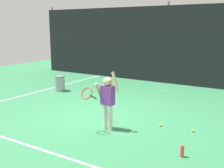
% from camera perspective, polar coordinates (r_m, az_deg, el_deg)
% --- Properties ---
extents(ground_plane, '(20.00, 20.00, 0.00)m').
position_cam_1_polar(ground_plane, '(7.40, -4.21, -6.52)').
color(ground_plane, '#2D7247').
extents(court_line_baseline, '(9.00, 0.05, 0.00)m').
position_cam_1_polar(court_line_baseline, '(5.91, -17.00, -11.83)').
color(court_line_baseline, white).
rests_on(court_line_baseline, ground).
extents(court_line_sideline, '(0.05, 9.00, 0.00)m').
position_cam_1_polar(court_line_sideline, '(10.26, -15.75, -1.73)').
color(court_line_sideline, white).
rests_on(court_line_sideline, ground).
extents(back_fence_windscreen, '(12.85, 0.08, 3.12)m').
position_cam_1_polar(back_fence_windscreen, '(11.60, 11.07, 7.81)').
color(back_fence_windscreen, black).
rests_on(back_fence_windscreen, ground).
extents(fence_post_0, '(0.09, 0.09, 3.27)m').
position_cam_1_polar(fence_post_0, '(15.09, -11.88, 8.93)').
color(fence_post_0, slate).
rests_on(fence_post_0, ground).
extents(fence_post_1, '(0.09, 0.09, 3.27)m').
position_cam_1_polar(fence_post_1, '(11.66, 11.20, 8.19)').
color(fence_post_1, slate).
rests_on(fence_post_1, ground).
extents(tennis_player, '(0.73, 0.58, 1.35)m').
position_cam_1_polar(tennis_player, '(6.26, -1.09, -2.94)').
color(tennis_player, silver).
rests_on(tennis_player, ground).
extents(ball_hopper, '(0.38, 0.38, 0.56)m').
position_cam_1_polar(ball_hopper, '(10.28, -10.64, 0.18)').
color(ball_hopper, gray).
rests_on(ball_hopper, ground).
extents(water_bottle, '(0.07, 0.07, 0.22)m').
position_cam_1_polar(water_bottle, '(5.31, 14.15, -13.17)').
color(water_bottle, '#D83F33').
rests_on(water_bottle, ground).
extents(tennis_ball_0, '(0.07, 0.07, 0.07)m').
position_cam_1_polar(tennis_ball_0, '(6.72, 9.92, -8.28)').
color(tennis_ball_0, '#CCE033').
rests_on(tennis_ball_0, ground).
extents(tennis_ball_2, '(0.07, 0.07, 0.07)m').
position_cam_1_polar(tennis_ball_2, '(10.10, 10.35, -1.49)').
color(tennis_ball_2, '#CCE033').
rests_on(tennis_ball_2, ground).
extents(tennis_ball_3, '(0.07, 0.07, 0.07)m').
position_cam_1_polar(tennis_ball_3, '(6.55, 16.21, -9.14)').
color(tennis_ball_3, '#CCE033').
rests_on(tennis_ball_3, ground).
extents(tennis_ball_4, '(0.07, 0.07, 0.07)m').
position_cam_1_polar(tennis_ball_4, '(11.95, -7.68, 0.64)').
color(tennis_ball_4, '#CCE033').
rests_on(tennis_ball_4, ground).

